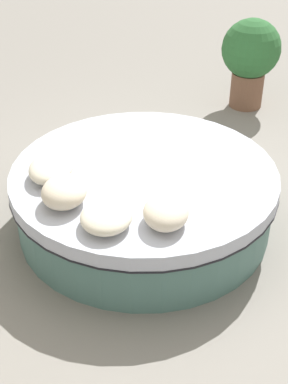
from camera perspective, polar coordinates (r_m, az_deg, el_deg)
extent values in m
plane|color=gray|center=(4.73, 0.00, -3.35)|extent=(16.00, 16.00, 0.00)
cylinder|color=#4C726B|center=(4.61, 0.00, -1.23)|extent=(2.17, 2.17, 0.43)
cylinder|color=black|center=(4.49, 0.00, 1.01)|extent=(2.24, 2.24, 0.02)
cylinder|color=#B2B7C6|center=(4.45, 0.00, 1.69)|extent=(2.23, 2.23, 0.13)
ellipsoid|color=beige|center=(4.37, -9.88, 2.62)|extent=(0.49, 0.36, 0.16)
ellipsoid|color=beige|center=(4.01, -8.53, 0.04)|extent=(0.40, 0.34, 0.20)
ellipsoid|color=beige|center=(3.77, -4.05, -2.63)|extent=(0.42, 0.37, 0.15)
ellipsoid|color=beige|center=(3.77, 2.37, -2.15)|extent=(0.41, 0.33, 0.19)
cylinder|color=brown|center=(6.91, 10.93, 10.75)|extent=(0.40, 0.40, 0.44)
sphere|color=#2D6633|center=(6.72, 11.41, 14.82)|extent=(0.71, 0.71, 0.71)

